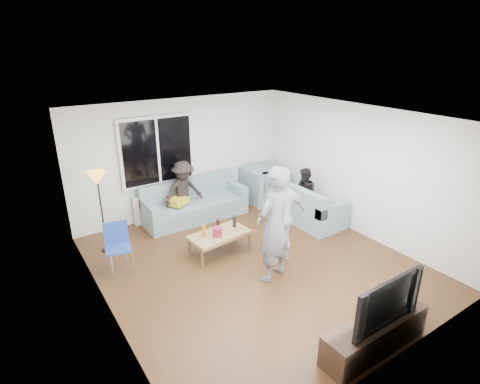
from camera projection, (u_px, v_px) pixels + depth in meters
floor at (254, 264)px, 6.80m from camera, size 5.00×5.50×0.04m
ceiling at (256, 116)px, 5.84m from camera, size 5.00×5.50×0.04m
wall_back at (182, 157)px, 8.47m from camera, size 5.00×0.04×2.60m
wall_front at (403, 274)px, 4.18m from camera, size 5.00×0.04×2.60m
wall_left at (100, 235)px, 5.02m from camera, size 0.04×5.50×2.60m
wall_right at (357, 170)px, 7.62m from camera, size 0.04×5.50×2.60m
window_frame at (157, 151)px, 8.00m from camera, size 1.62×0.06×1.47m
window_glass at (158, 151)px, 7.97m from camera, size 1.50×0.02×1.35m
window_mullion at (158, 151)px, 7.97m from camera, size 0.05×0.03×1.35m
radiator at (162, 206)px, 8.43m from camera, size 1.30×0.12×0.62m
potted_plant at (178, 181)px, 8.43m from camera, size 0.27×0.24×0.40m
vase at (155, 191)px, 8.17m from camera, size 0.18×0.18×0.17m
sofa_back_section at (195, 200)px, 8.41m from camera, size 2.30×0.85×0.85m
sofa_right_section at (302, 200)px, 8.45m from camera, size 2.00×0.85×0.85m
sofa_corner at (263, 184)px, 9.38m from camera, size 0.85×0.85×0.85m
cushion_yellow at (178, 201)px, 8.15m from camera, size 0.48×0.45×0.14m
cushion_red at (175, 200)px, 8.19m from camera, size 0.46×0.45×0.13m
coffee_table at (219, 243)px, 7.07m from camera, size 1.15×0.70×0.40m
pitcher at (217, 232)px, 6.88m from camera, size 0.17×0.17×0.17m
side_chair at (118, 249)px, 6.42m from camera, size 0.48×0.48×0.86m
floor_lamp at (102, 213)px, 6.94m from camera, size 0.32×0.32×1.56m
player_left at (274, 224)px, 6.05m from camera, size 0.82×0.65×1.95m
player_right at (281, 216)px, 6.63m from camera, size 1.02×0.47×1.71m
spectator_right at (305, 194)px, 8.35m from camera, size 0.50×0.61×1.15m
spectator_back at (184, 192)px, 8.21m from camera, size 0.90×0.54×1.35m
tv_console at (375, 334)px, 4.83m from camera, size 1.60×0.40×0.44m
television at (381, 298)px, 4.63m from camera, size 1.15×0.15×0.66m
bottle_a at (204, 231)px, 6.87m from camera, size 0.07×0.07×0.22m
bottle_c at (218, 224)px, 7.13m from camera, size 0.07×0.07×0.20m
bottle_e at (234, 222)px, 7.21m from camera, size 0.07×0.07×0.23m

